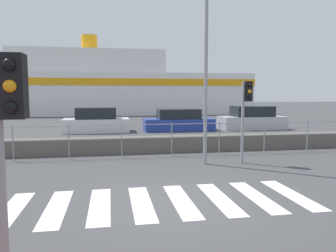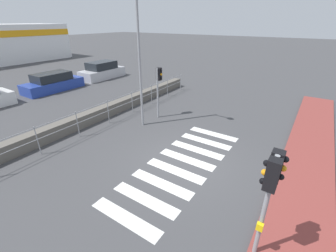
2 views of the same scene
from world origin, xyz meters
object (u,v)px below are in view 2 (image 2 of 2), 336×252
object	(u,v)px
streetlamp	(143,48)
parked_car_silver	(102,71)
traffic_light_far	(159,82)
traffic_light_near	(271,182)
parked_car_blue	(53,83)

from	to	relation	value
streetlamp	parked_car_silver	xyz separation A→B (m)	(6.33, 10.44, -3.30)
traffic_light_far	parked_car_silver	bearing A→B (deg)	64.48
traffic_light_near	parked_car_silver	distance (m)	20.28
traffic_light_far	streetlamp	xyz separation A→B (m)	(-1.41, -0.14, 1.90)
traffic_light_far	parked_car_silver	xyz separation A→B (m)	(4.92, 10.29, -1.41)
parked_car_blue	traffic_light_far	bearing A→B (deg)	-88.89
streetlamp	parked_car_silver	distance (m)	12.65
traffic_light_far	streetlamp	distance (m)	2.37
parked_car_blue	parked_car_silver	size ratio (longest dim) A/B	1.03
parked_car_blue	parked_car_silver	bearing A→B (deg)	-0.00
traffic_light_near	traffic_light_far	bearing A→B (deg)	50.18
streetlamp	parked_car_blue	distance (m)	11.04
traffic_light_far	parked_car_blue	xyz separation A→B (m)	(-0.20, 10.29, -1.47)
parked_car_blue	traffic_light_near	bearing A→B (deg)	-107.89
parked_car_blue	parked_car_silver	world-z (taller)	parked_car_silver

